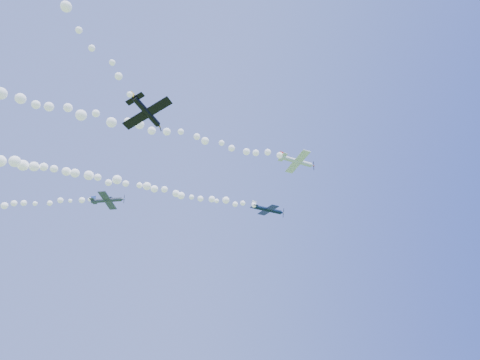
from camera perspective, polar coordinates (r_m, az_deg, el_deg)
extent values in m
cylinder|color=white|center=(83.27, 7.99, 2.69)|extent=(6.87, 1.47, 1.27)
cone|color=white|center=(84.71, 10.21, 2.06)|extent=(0.90, 0.97, 0.94)
cone|color=red|center=(84.92, 10.51, 1.97)|extent=(0.38, 0.34, 0.33)
cube|color=black|center=(84.86, 10.43, 1.99)|extent=(0.18, 0.24, 2.15)
cube|color=white|center=(83.30, 8.17, 2.56)|extent=(2.64, 8.50, 0.57)
cube|color=white|center=(82.21, 6.09, 3.26)|extent=(1.29, 3.03, 0.25)
cube|color=red|center=(82.56, 6.03, 3.62)|extent=(1.15, 0.27, 1.41)
sphere|color=black|center=(83.89, 8.57, 2.76)|extent=(0.94, 0.93, 0.88)
cylinder|color=#0C1935|center=(88.00, 3.84, -4.19)|extent=(6.77, 1.92, 1.14)
cone|color=#0C1935|center=(89.30, 5.98, -4.64)|extent=(0.93, 1.00, 0.92)
cone|color=silver|center=(89.49, 6.27, -4.71)|extent=(0.39, 0.36, 0.32)
cube|color=black|center=(89.44, 6.19, -4.69)|extent=(0.20, 0.69, 2.08)
cube|color=#0C1935|center=(88.06, 3.99, -4.31)|extent=(2.49, 8.14, 2.32)
cube|color=#0C1935|center=(87.04, 2.02, -3.77)|extent=(1.23, 2.91, 0.86)
cube|color=silver|center=(87.20, 2.00, -3.38)|extent=(1.14, 0.55, 1.35)
sphere|color=black|center=(88.46, 4.43, -4.05)|extent=(0.92, 1.06, 1.01)
cylinder|color=#343B4C|center=(88.54, -18.46, -2.75)|extent=(6.21, 2.88, 1.20)
cone|color=#343B4C|center=(87.49, -16.37, -2.63)|extent=(1.00, 1.04, 0.87)
cone|color=navy|center=(87.35, -16.08, -2.61)|extent=(0.40, 0.38, 0.31)
cube|color=black|center=(87.39, -16.16, -2.61)|extent=(0.21, 0.21, 1.98)
cube|color=#343B4C|center=(88.40, -18.31, -2.81)|extent=(3.66, 7.82, 0.59)
cube|color=#343B4C|center=(89.53, -20.15, -2.82)|extent=(1.61, 2.84, 0.26)
cube|color=navy|center=(89.84, -20.15, -2.50)|extent=(1.05, 0.41, 1.30)
sphere|color=black|center=(88.45, -17.89, -2.50)|extent=(0.97, 0.95, 0.82)
cylinder|color=black|center=(53.91, -13.19, 9.46)|extent=(2.21, 5.61, 1.04)
cone|color=black|center=(55.77, -11.50, 7.60)|extent=(0.91, 0.85, 0.78)
cone|color=gold|center=(56.03, -11.28, 7.36)|extent=(0.33, 0.35, 0.28)
cube|color=black|center=(55.96, -11.34, 7.42)|extent=(0.67, 0.40, 1.70)
cube|color=black|center=(53.97, -13.03, 9.24)|extent=(6.05, 4.97, 2.56)
cube|color=black|center=(52.49, -14.70, 11.11)|extent=(2.31, 2.00, 0.94)
cube|color=gold|center=(52.86, -14.84, 11.48)|extent=(0.91, 0.95, 1.12)
sphere|color=black|center=(54.66, -12.81, 9.19)|extent=(1.10, 1.03, 0.89)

